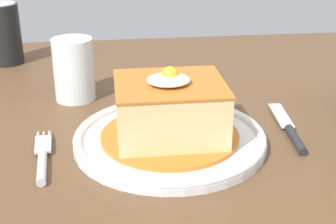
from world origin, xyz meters
TOP-DOWN VIEW (x-y plane):
  - dining_table at (0.00, 0.00)m, footprint 1.17×0.96m
  - main_plate at (0.05, -0.08)m, footprint 0.27×0.27m
  - sandwich_meal at (0.05, -0.08)m, footprint 0.19×0.19m
  - fork at (-0.12, -0.11)m, footprint 0.03×0.14m
  - knife at (0.23, -0.08)m, footprint 0.03×0.17m
  - soda_can at (-0.24, 0.33)m, footprint 0.07×0.07m
  - drinking_glass at (-0.09, 0.11)m, footprint 0.07×0.07m

SIDE VIEW (x-z plane):
  - dining_table at x=0.00m, z-range 0.26..0.98m
  - fork at x=-0.12m, z-range 0.72..0.73m
  - knife at x=0.23m, z-range 0.72..0.73m
  - main_plate at x=0.05m, z-range 0.72..0.74m
  - drinking_glass at x=-0.09m, z-range 0.71..0.82m
  - sandwich_meal at x=0.05m, z-range 0.72..0.82m
  - soda_can at x=-0.24m, z-range 0.72..0.85m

